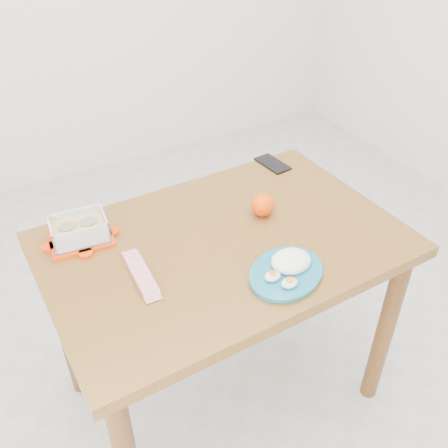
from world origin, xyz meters
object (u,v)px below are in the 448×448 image
dining_table (224,268)px  food_container (79,230)px  smartphone (273,164)px  orange_fruit (263,205)px  rice_plate (288,268)px

dining_table → food_container: food_container is taller
dining_table → smartphone: bearing=37.4°
smartphone → dining_table: bearing=-147.4°
dining_table → orange_fruit: (0.17, 0.05, 0.15)m
orange_fruit → food_container: bearing=164.0°
orange_fruit → smartphone: 0.33m
food_container → smartphone: 0.77m
food_container → smartphone: food_container is taller
orange_fruit → smartphone: orange_fruit is taller
rice_plate → smartphone: (0.31, 0.53, -0.02)m
food_container → orange_fruit: bearing=-9.8°
rice_plate → smartphone: size_ratio=2.20×
dining_table → smartphone: (0.39, 0.31, 0.12)m
food_container → rice_plate: (0.46, -0.43, -0.02)m
orange_fruit → rice_plate: 0.29m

